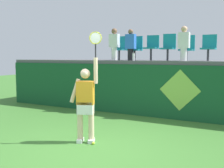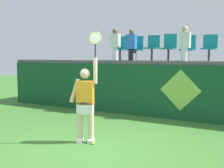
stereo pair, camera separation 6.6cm
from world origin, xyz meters
TOP-DOWN VIEW (x-y plane):
  - ground_plane at (0.00, 0.00)m, footprint 40.00×40.00m
  - court_back_wall at (0.00, 3.70)m, footprint 12.17×0.20m
  - spectator_platform at (0.00, 5.13)m, footprint 12.17×2.96m
  - tennis_player at (-0.35, 0.37)m, footprint 0.72×0.38m
  - tennis_ball at (-0.11, 0.30)m, footprint 0.07×0.07m
  - water_bottle at (-0.73, 3.82)m, footprint 0.07×0.07m
  - stadium_chair_0 at (-1.54, 4.41)m, footprint 0.44×0.42m
  - stadium_chair_1 at (-0.92, 4.41)m, footprint 0.44×0.42m
  - stadium_chair_2 at (-0.31, 4.41)m, footprint 0.44×0.42m
  - stadium_chair_3 at (0.28, 4.41)m, footprint 0.44×0.42m
  - stadium_chair_4 at (0.91, 4.41)m, footprint 0.44×0.42m
  - stadium_chair_5 at (1.59, 4.41)m, footprint 0.44×0.42m
  - spectator_0 at (-0.92, 3.99)m, footprint 0.34×0.20m
  - spectator_1 at (0.91, 3.99)m, footprint 0.34×0.20m
  - spectator_2 at (-1.54, 3.96)m, footprint 0.34×0.20m
  - wall_signage_mount at (0.92, 3.60)m, footprint 1.27×0.01m

SIDE VIEW (x-z plane):
  - ground_plane at x=0.00m, z-range 0.00..0.00m
  - wall_signage_mount at x=0.92m, z-range -0.78..0.79m
  - tennis_ball at x=-0.11m, z-range 0.00..0.07m
  - court_back_wall at x=0.00m, z-range 0.00..1.70m
  - tennis_player at x=-0.35m, z-range -0.30..2.21m
  - spectator_platform at x=0.00m, z-range 1.70..1.82m
  - water_bottle at x=-0.73m, z-range 1.82..2.06m
  - stadium_chair_4 at x=0.91m, z-range 1.84..2.68m
  - stadium_chair_5 at x=1.59m, z-range 1.86..2.69m
  - stadium_chair_1 at x=-0.92m, z-range 1.85..2.71m
  - stadium_chair_0 at x=-1.54m, z-range 1.85..2.73m
  - stadium_chair_3 at x=0.28m, z-range 1.86..2.76m
  - stadium_chair_2 at x=-0.31m, z-range 1.87..2.75m
  - spectator_0 at x=-0.92m, z-range 1.83..2.90m
  - spectator_1 at x=0.91m, z-range 1.84..2.92m
  - spectator_2 at x=-1.54m, z-range 1.85..2.97m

